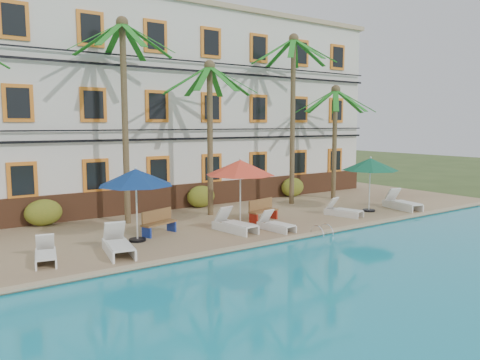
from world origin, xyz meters
TOP-DOWN VIEW (x-y plane):
  - ground at (0.00, 0.00)m, footprint 100.00×100.00m
  - pool_deck at (0.00, 5.00)m, footprint 30.00×12.00m
  - swimming_pool at (0.00, -7.00)m, footprint 26.00×12.00m
  - pool_coping at (0.00, -0.90)m, footprint 30.00×0.35m
  - hotel_building at (0.00, 9.98)m, footprint 25.40×6.44m
  - palm_b at (-3.79, 5.15)m, footprint 4.36×4.36m
  - palm_c at (0.03, 4.68)m, footprint 4.36×4.36m
  - palm_d at (5.13, 4.86)m, footprint 4.36×4.36m
  - palm_e at (8.16, 4.79)m, footprint 4.36×4.36m
  - shrub_left at (-6.84, 6.60)m, footprint 1.50×0.90m
  - shrub_mid at (0.64, 6.60)m, footprint 1.50×0.90m
  - shrub_right at (6.72, 6.60)m, footprint 1.50×0.90m
  - umbrella_blue at (-4.67, 1.99)m, footprint 2.69×2.69m
  - umbrella_red at (-0.26, 1.86)m, footprint 2.82×2.82m
  - umbrella_green at (6.72, 1.06)m, footprint 2.64×2.64m
  - lounger_a at (-7.96, 1.17)m, footprint 0.92×1.75m
  - lounger_b at (-5.83, 0.77)m, footprint 1.08×2.16m
  - lounger_c at (-0.98, 1.24)m, footprint 0.99×2.06m
  - lounger_d at (0.48, 0.49)m, footprint 0.77×1.70m
  - lounger_e at (4.84, 0.99)m, footprint 1.03×1.82m
  - lounger_f at (8.52, 0.53)m, footprint 1.12×2.17m
  - bench_left at (-3.60, 2.56)m, footprint 1.57×0.94m
  - bench_right at (1.19, 2.28)m, footprint 1.57×0.77m
  - pool_ladder at (1.55, -1.00)m, footprint 0.54×0.74m

SIDE VIEW (x-z plane):
  - ground at x=0.00m, z-range 0.00..0.00m
  - swimming_pool at x=0.00m, z-range 0.00..0.20m
  - pool_deck at x=0.00m, z-range 0.00..0.25m
  - pool_ladder at x=1.55m, z-range -0.12..0.62m
  - pool_coping at x=0.00m, z-range 0.25..0.31m
  - lounger_d at x=0.48m, z-range 0.11..0.89m
  - lounger_a at x=-7.96m, z-range 0.11..0.90m
  - lounger_e at x=4.84m, z-range 0.11..0.92m
  - lounger_c at x=-0.98m, z-range 0.09..1.02m
  - lounger_b at x=-5.83m, z-range 0.08..1.05m
  - lounger_f at x=8.52m, z-range 0.08..1.06m
  - bench_left at x=-3.60m, z-range 0.26..1.18m
  - bench_right at x=1.19m, z-range 0.26..1.18m
  - shrub_left at x=-6.84m, z-range 0.25..1.35m
  - shrub_mid at x=0.64m, z-range 0.25..1.35m
  - shrub_right at x=6.72m, z-range 0.25..1.35m
  - umbrella_green at x=6.72m, z-range 1.18..3.82m
  - umbrella_blue at x=-4.67m, z-range 1.20..3.88m
  - umbrella_red at x=-0.26m, z-range 1.25..4.07m
  - palm_e at x=8.16m, z-range 1.24..7.53m
  - palm_c at x=0.03m, z-range 1.31..8.31m
  - hotel_building at x=0.00m, z-range 0.26..10.49m
  - palm_b at x=-3.79m, z-range 1.42..9.92m
  - palm_d at x=5.13m, z-range 1.44..10.17m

